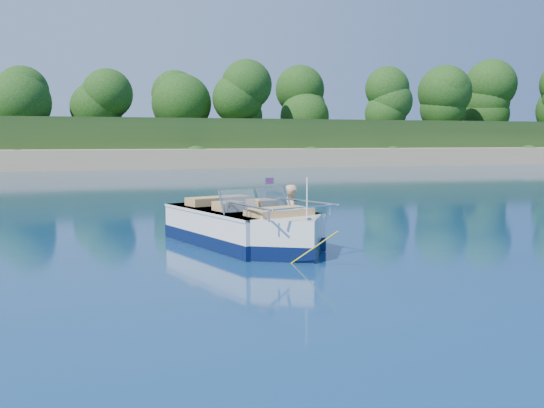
% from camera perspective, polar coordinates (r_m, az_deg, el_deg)
% --- Properties ---
extents(ground, '(160.00, 160.00, 0.00)m').
position_cam_1_polar(ground, '(12.27, -7.63, -4.49)').
color(ground, '#091E42').
rests_on(ground, ground).
extents(shoreline, '(170.00, 59.00, 6.00)m').
position_cam_1_polar(shoreline, '(75.70, -16.05, 4.88)').
color(shoreline, tan).
rests_on(shoreline, ground).
extents(treeline, '(150.00, 7.12, 8.19)m').
position_cam_1_polar(treeline, '(53.05, -15.46, 9.43)').
color(treeline, black).
rests_on(treeline, ground).
extents(motorboat, '(2.83, 5.15, 1.77)m').
position_cam_1_polar(motorboat, '(12.77, -2.22, -2.46)').
color(motorboat, white).
rests_on(motorboat, ground).
extents(tow_tube, '(1.72, 1.72, 0.37)m').
position_cam_1_polar(tow_tube, '(14.51, 1.82, -2.42)').
color(tow_tube, '#FBCB02').
rests_on(tow_tube, ground).
extents(boy, '(0.48, 0.88, 1.66)m').
position_cam_1_polar(boy, '(14.57, 1.82, -2.77)').
color(boy, '#E0A775').
rests_on(boy, ground).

